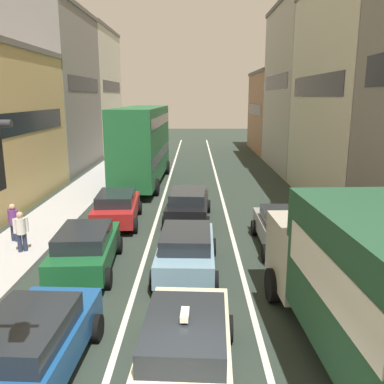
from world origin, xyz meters
TOP-DOWN VIEW (x-y plane):
  - sidewalk_left at (-6.70, 20.00)m, footprint 2.60×64.00m
  - lane_stripe_left at (-1.70, 20.00)m, footprint 0.16×60.00m
  - lane_stripe_right at (1.70, 20.00)m, footprint 0.16×60.00m
  - building_row_left at (-12.00, 22.56)m, footprint 7.20×43.90m
  - building_row_right at (9.90, 20.65)m, footprint 7.20×43.90m
  - removalist_box_truck at (3.70, 2.16)m, footprint 3.00×7.80m
  - taxi_centre_lane_front at (-0.06, 1.58)m, footprint 2.23×4.38m
  - sedan_left_lane_front at (-3.22, 1.59)m, footprint 2.21×4.37m
  - sedan_centre_lane_second at (-0.16, 7.07)m, footprint 2.14×4.34m
  - wagon_left_lane_second at (-3.54, 7.18)m, footprint 2.28×4.40m
  - hatchback_centre_lane_third at (-0.19, 12.90)m, footprint 2.24×4.39m
  - sedan_left_lane_third at (-3.46, 12.44)m, footprint 2.28×4.41m
  - sedan_right_lane_behind_truck at (3.56, 9.34)m, footprint 2.07×4.31m
  - bus_mid_queue_primary at (-3.32, 21.22)m, footprint 3.02×10.56m
  - pedestrian_mid_sidewalk at (-7.00, 9.66)m, footprint 0.49×0.34m
  - pedestrian_far_sidewalk at (-6.24, 8.53)m, footprint 0.47×0.34m

SIDE VIEW (x-z plane):
  - lane_stripe_left at x=-1.70m, z-range 0.00..0.01m
  - lane_stripe_right at x=1.70m, z-range 0.00..0.01m
  - sidewalk_left at x=-6.70m, z-range 0.00..0.14m
  - sedan_left_lane_front at x=-3.22m, z-range 0.05..1.54m
  - sedan_centre_lane_second at x=-0.16m, z-range 0.05..1.54m
  - wagon_left_lane_second at x=-3.54m, z-range 0.05..1.54m
  - hatchback_centre_lane_third at x=-0.19m, z-range 0.05..1.54m
  - sedan_left_lane_third at x=-3.46m, z-range 0.05..1.54m
  - sedan_right_lane_behind_truck at x=3.56m, z-range 0.05..1.54m
  - taxi_centre_lane_front at x=-0.06m, z-range -0.03..1.63m
  - pedestrian_mid_sidewalk at x=-7.00m, z-range 0.12..1.78m
  - pedestrian_far_sidewalk at x=-6.24m, z-range 0.12..1.78m
  - removalist_box_truck at x=3.70m, z-range 0.18..3.76m
  - bus_mid_queue_primary at x=-3.32m, z-range 0.30..5.36m
  - building_row_right at x=9.90m, z-range -0.58..12.10m
  - building_row_left at x=-12.00m, z-range -0.42..12.08m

